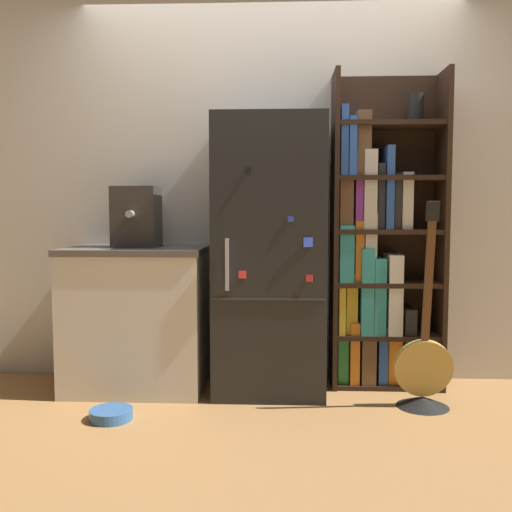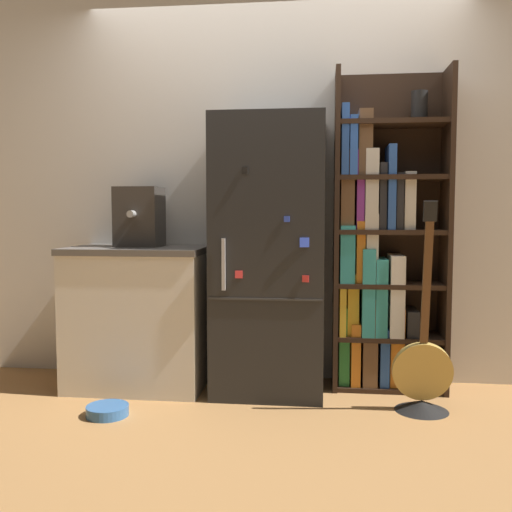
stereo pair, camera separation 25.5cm
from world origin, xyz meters
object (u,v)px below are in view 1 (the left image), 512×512
bookshelf (376,252)px  pet_bowl (111,414)px  refrigerator (270,256)px  guitar (423,378)px  espresso_machine (137,217)px

bookshelf → pet_bowl: 1.89m
refrigerator → guitar: bearing=-17.5°
refrigerator → guitar: size_ratio=1.44×
refrigerator → guitar: refrigerator is taller
guitar → refrigerator: bearing=162.5°
pet_bowl → guitar: bearing=9.1°
bookshelf → pet_bowl: (-1.53, -0.72, -0.84)m
refrigerator → pet_bowl: 1.31m
espresso_machine → guitar: (1.74, -0.32, -0.93)m
refrigerator → bookshelf: bookshelf is taller
espresso_machine → guitar: 2.00m
refrigerator → bookshelf: size_ratio=0.85×
bookshelf → espresso_machine: bookshelf is taller
guitar → pet_bowl: size_ratio=5.07×
espresso_machine → guitar: espresso_machine is taller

